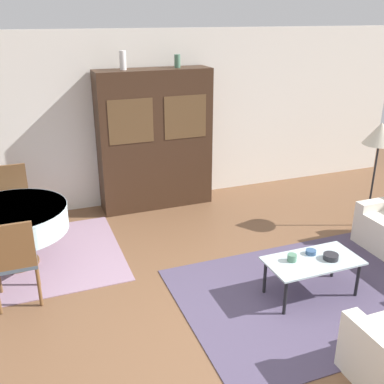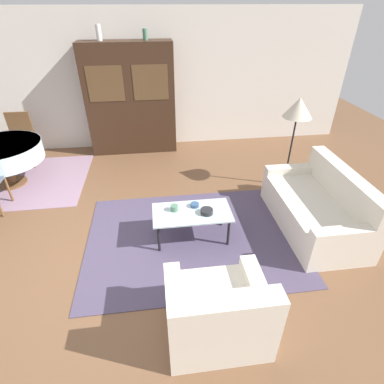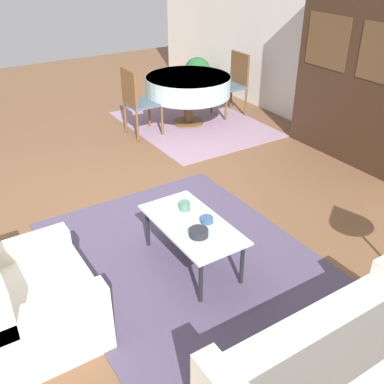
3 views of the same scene
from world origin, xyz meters
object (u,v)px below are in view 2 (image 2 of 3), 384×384
(armchair, at_px, (218,313))
(dining_table, at_px, (2,153))
(coffee_table, at_px, (192,215))
(display_cabinet, at_px, (131,100))
(vase_short, at_px, (145,34))
(dining_chair_far, at_px, (21,136))
(bowl_small, at_px, (195,205))
(couch, at_px, (318,208))
(vase_tall, at_px, (99,32))
(cup, at_px, (174,208))
(floor_lamp, at_px, (298,111))
(bowl, at_px, (207,211))

(armchair, height_order, dining_table, armchair)
(coffee_table, xyz_separation_m, display_cabinet, (-0.84, 3.05, 0.68))
(vase_short, bearing_deg, armchair, -83.50)
(dining_chair_far, bearing_deg, armchair, 126.31)
(bowl_small, distance_m, vase_short, 3.47)
(couch, relative_size, bowl_small, 15.02)
(bowl_small, distance_m, vase_tall, 3.70)
(cup, xyz_separation_m, vase_short, (-0.23, 2.99, 1.77))
(dining_table, relative_size, vase_tall, 4.88)
(vase_tall, distance_m, vase_short, 0.82)
(coffee_table, height_order, dining_chair_far, dining_chair_far)
(floor_lamp, relative_size, vase_short, 8.10)
(vase_short, bearing_deg, bowl_small, -80.16)
(bowl, bearing_deg, dining_chair_far, 138.96)
(coffee_table, bearing_deg, couch, 0.94)
(coffee_table, height_order, vase_tall, vase_tall)
(bowl, bearing_deg, couch, 2.96)
(armchair, height_order, vase_tall, vase_tall)
(armchair, bearing_deg, coffee_table, 92.16)
(armchair, height_order, vase_short, vase_short)
(display_cabinet, bearing_deg, couch, -48.94)
(floor_lamp, distance_m, vase_short, 3.07)
(dining_table, relative_size, floor_lamp, 0.85)
(armchair, bearing_deg, dining_table, 132.95)
(cup, distance_m, bowl_small, 0.28)
(bowl_small, xyz_separation_m, vase_tall, (-1.33, 2.93, 1.82))
(armchair, height_order, bowl, armchair)
(armchair, height_order, dining_chair_far, dining_chair_far)
(coffee_table, distance_m, bowl, 0.21)
(coffee_table, relative_size, display_cabinet, 0.48)
(couch, height_order, armchair, couch)
(dining_table, height_order, bowl_small, dining_table)
(couch, relative_size, cup, 17.28)
(dining_chair_far, xyz_separation_m, floor_lamp, (4.80, -1.52, 0.77))
(display_cabinet, relative_size, floor_lamp, 1.40)
(couch, relative_size, dining_table, 1.32)
(dining_table, height_order, vase_short, vase_short)
(floor_lamp, xyz_separation_m, vase_tall, (-3.08, 1.86, 0.95))
(dining_chair_far, xyz_separation_m, cup, (2.76, -2.64, -0.08))
(dining_table, relative_size, vase_short, 6.85)
(bowl_small, bearing_deg, dining_chair_far, 139.56)
(cup, bearing_deg, dining_chair_far, 136.24)
(display_cabinet, relative_size, dining_table, 1.66)
(display_cabinet, relative_size, vase_short, 11.35)
(dining_chair_far, height_order, vase_short, vase_short)
(display_cabinet, height_order, cup, display_cabinet)
(display_cabinet, distance_m, dining_chair_far, 2.23)
(coffee_table, relative_size, bowl, 6.33)
(coffee_table, bearing_deg, floor_lamp, 33.28)
(vase_short, bearing_deg, dining_table, -154.34)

